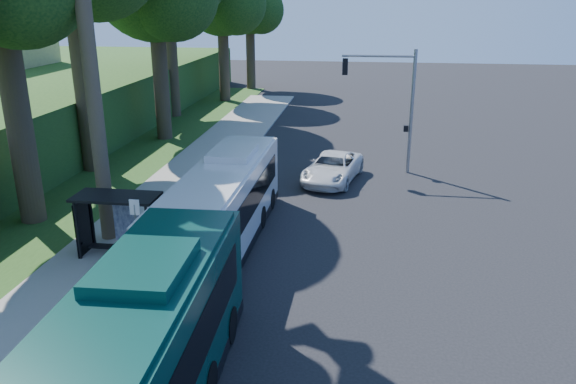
# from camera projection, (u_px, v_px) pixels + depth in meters

# --- Properties ---
(ground) EXTENTS (140.00, 140.00, 0.00)m
(ground) POSITION_uv_depth(u_px,v_px,m) (307.00, 236.00, 23.93)
(ground) COLOR black
(ground) RESTS_ON ground
(sidewalk) EXTENTS (4.50, 70.00, 0.12)m
(sidewalk) POSITION_uv_depth(u_px,v_px,m) (144.00, 226.00, 24.85)
(sidewalk) COLOR gray
(sidewalk) RESTS_ON ground
(red_curb) EXTENTS (0.25, 30.00, 0.13)m
(red_curb) POSITION_uv_depth(u_px,v_px,m) (162.00, 270.00, 20.81)
(red_curb) COLOR maroon
(red_curb) RESTS_ON ground
(grass_verge) EXTENTS (8.00, 70.00, 0.06)m
(grass_verge) POSITION_uv_depth(u_px,v_px,m) (78.00, 186.00, 30.28)
(grass_verge) COLOR #234719
(grass_verge) RESTS_ON ground
(bus_shelter) EXTENTS (3.20, 1.51, 2.55)m
(bus_shelter) POSITION_uv_depth(u_px,v_px,m) (113.00, 212.00, 21.60)
(bus_shelter) COLOR black
(bus_shelter) RESTS_ON ground
(stop_sign_pole) EXTENTS (0.35, 0.06, 3.17)m
(stop_sign_pole) POSITION_uv_depth(u_px,v_px,m) (137.00, 230.00, 19.26)
(stop_sign_pole) COLOR gray
(stop_sign_pole) RESTS_ON ground
(traffic_signal_pole) EXTENTS (4.10, 0.30, 7.00)m
(traffic_signal_pole) POSITION_uv_depth(u_px,v_px,m) (394.00, 96.00, 31.35)
(traffic_signal_pole) COLOR gray
(traffic_signal_pole) RESTS_ON ground
(tree_5) EXTENTS (7.35, 7.00, 12.86)m
(tree_5) POSITION_uv_depth(u_px,v_px,m) (250.00, 4.00, 59.77)
(tree_5) COLOR #382B1E
(tree_5) RESTS_ON ground
(white_bus) EXTENTS (2.70, 11.97, 3.56)m
(white_bus) POSITION_uv_depth(u_px,v_px,m) (223.00, 205.00, 22.54)
(white_bus) COLOR silver
(white_bus) RESTS_ON ground
(pickup) EXTENTS (3.56, 5.82, 1.51)m
(pickup) POSITION_uv_depth(u_px,v_px,m) (332.00, 168.00, 30.92)
(pickup) COLOR silver
(pickup) RESTS_ON ground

